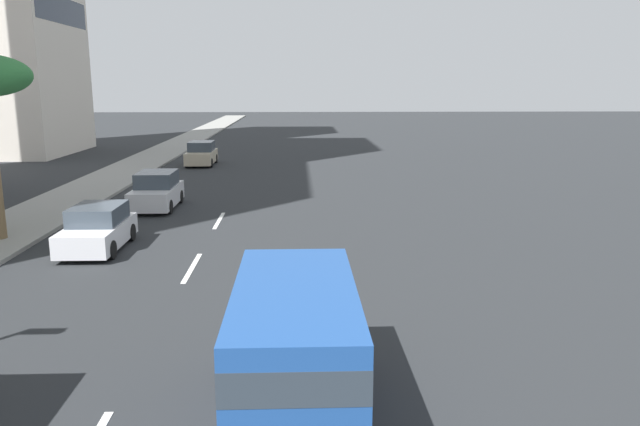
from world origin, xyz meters
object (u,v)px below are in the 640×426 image
at_px(van_second, 295,343).
at_px(car_fourth, 98,229).
at_px(car_third, 157,191).
at_px(car_lead, 201,154).

bearing_deg(van_second, car_fourth, 31.77).
relative_size(car_third, car_fourth, 1.03).
height_order(car_third, car_fourth, car_third).
bearing_deg(car_fourth, car_lead, 179.78).
height_order(van_second, car_third, van_second).
height_order(car_lead, car_fourth, car_lead).
bearing_deg(car_lead, car_fourth, -0.22).
distance_m(car_lead, car_third, 15.91).
xyz_separation_m(van_second, car_third, (18.69, 6.60, -0.55)).
distance_m(van_second, car_fourth, 13.34).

